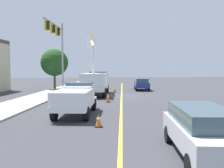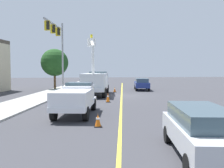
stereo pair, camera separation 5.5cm
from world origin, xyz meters
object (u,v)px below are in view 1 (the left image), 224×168
Objects in this scene: utility_bucket_truck at (96,81)px; trailing_sedan at (203,129)px; traffic_signal_mast at (58,42)px; passing_minivan at (142,83)px; traffic_cone_mid_rear at (115,90)px; traffic_cone_leading at (98,120)px; traffic_cone_mid_front at (108,97)px; service_pickup_truck at (76,98)px.

utility_bucket_truck reaches higher than trailing_sedan.
passing_minivan is at bearing -70.42° from traffic_signal_mast.
traffic_signal_mast reaches higher than passing_minivan.
traffic_cone_mid_rear is at bearing 120.57° from passing_minivan.
utility_bucket_truck is 12.06× the size of traffic_cone_mid_rear.
utility_bucket_truck is 6.54m from traffic_signal_mast.
traffic_signal_mast is at bearing 11.11° from traffic_cone_leading.
passing_minivan reaches higher than traffic_cone_mid_rear.
traffic_cone_mid_rear is at bearing -12.22° from traffic_cone_mid_front.
traffic_signal_mast reaches higher than utility_bucket_truck.
passing_minivan is at bearing -27.91° from traffic_cone_mid_front.
traffic_signal_mast is at bearing 69.84° from utility_bucket_truck.
trailing_sedan is (-25.91, 4.77, 0.00)m from passing_minivan.
utility_bucket_truck is at bearing 6.06° from trailing_sedan.
trailing_sedan is 7.27× the size of traffic_cone_leading.
service_pickup_truck is 19.85m from passing_minivan.
service_pickup_truck is 6.45m from traffic_cone_mid_front.
utility_bucket_truck is 4.29m from traffic_cone_mid_rear.
passing_minivan is (17.62, -9.12, -0.15)m from service_pickup_truck.
service_pickup_truck is 8.45× the size of traffic_cone_leading.
traffic_cone_leading is at bearing 168.80° from traffic_cone_mid_rear.
trailing_sedan reaches higher than traffic_cone_mid_rear.
trailing_sedan is at bearing -173.94° from utility_bucket_truck.
traffic_cone_mid_rear is (23.39, -0.51, -0.63)m from trailing_sedan.
trailing_sedan is 14.13m from traffic_cone_mid_front.
traffic_cone_mid_rear is (15.11, -4.86, -0.77)m from service_pickup_truck.
service_pickup_truck is 0.67× the size of traffic_signal_mast.
utility_bucket_truck is at bearing 5.85° from traffic_cone_mid_front.
traffic_cone_mid_front is at bearing 167.78° from traffic_cone_mid_rear.
utility_bucket_truck is at bearing -110.16° from traffic_signal_mast.
traffic_signal_mast is at bearing 9.09° from service_pickup_truck.
trailing_sedan is 5.72× the size of traffic_cone_mid_front.
utility_bucket_truck is 8.95m from passing_minivan.
traffic_cone_mid_front reaches higher than traffic_cone_leading.
utility_bucket_truck reaches higher than service_pickup_truck.
service_pickup_truck is 9.36m from trailing_sedan.
passing_minivan reaches higher than traffic_cone_leading.
service_pickup_truck is 14.69m from traffic_signal_mast.
trailing_sedan reaches higher than traffic_cone_leading.
traffic_cone_mid_front is at bearing -10.17° from traffic_cone_leading.
utility_bucket_truck is at bearing -3.76° from traffic_cone_leading.
passing_minivan is at bearing -59.43° from traffic_cone_mid_rear.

